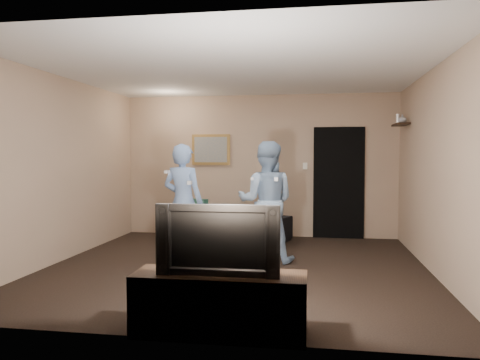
% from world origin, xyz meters
% --- Properties ---
extents(ground, '(5.00, 5.00, 0.00)m').
position_xyz_m(ground, '(0.00, 0.00, 0.00)').
color(ground, black).
rests_on(ground, ground).
extents(ceiling, '(5.00, 5.00, 0.04)m').
position_xyz_m(ceiling, '(0.00, 0.00, 2.60)').
color(ceiling, silver).
rests_on(ceiling, wall_back).
extents(wall_back, '(5.00, 0.04, 2.60)m').
position_xyz_m(wall_back, '(0.00, 2.50, 1.30)').
color(wall_back, tan).
rests_on(wall_back, ground).
extents(wall_front, '(5.00, 0.04, 2.60)m').
position_xyz_m(wall_front, '(0.00, -2.50, 1.30)').
color(wall_front, tan).
rests_on(wall_front, ground).
extents(wall_left, '(0.04, 5.00, 2.60)m').
position_xyz_m(wall_left, '(-2.50, 0.00, 1.30)').
color(wall_left, tan).
rests_on(wall_left, ground).
extents(wall_right, '(0.04, 5.00, 2.60)m').
position_xyz_m(wall_right, '(2.50, 0.00, 1.30)').
color(wall_right, tan).
rests_on(wall_right, ground).
extents(sofa, '(2.30, 1.48, 0.63)m').
position_xyz_m(sofa, '(-0.50, 2.08, 0.31)').
color(sofa, black).
rests_on(sofa, ground).
extents(throw_pillow, '(0.47, 0.29, 0.45)m').
position_xyz_m(throw_pillow, '(-1.10, 2.08, 0.48)').
color(throw_pillow, '#17463B').
rests_on(throw_pillow, sofa).
extents(painting_frame, '(0.72, 0.05, 0.57)m').
position_xyz_m(painting_frame, '(-0.90, 2.48, 1.60)').
color(painting_frame, olive).
rests_on(painting_frame, wall_back).
extents(painting_canvas, '(0.62, 0.01, 0.47)m').
position_xyz_m(painting_canvas, '(-0.90, 2.45, 1.60)').
color(painting_canvas, slate).
rests_on(painting_canvas, painting_frame).
extents(doorway, '(0.90, 0.06, 2.00)m').
position_xyz_m(doorway, '(1.45, 2.47, 1.00)').
color(doorway, black).
rests_on(doorway, ground).
extents(light_switch, '(0.08, 0.02, 0.12)m').
position_xyz_m(light_switch, '(0.85, 2.48, 1.30)').
color(light_switch, silver).
rests_on(light_switch, wall_back).
extents(wall_shelf, '(0.20, 0.60, 0.03)m').
position_xyz_m(wall_shelf, '(2.39, 1.80, 1.99)').
color(wall_shelf, black).
rests_on(wall_shelf, wall_right).
extents(shelf_vase, '(0.14, 0.14, 0.14)m').
position_xyz_m(shelf_vase, '(2.39, 1.67, 2.07)').
color(shelf_vase, '#A3A3A7').
rests_on(shelf_vase, wall_shelf).
extents(shelf_figurine, '(0.06, 0.06, 0.18)m').
position_xyz_m(shelf_figurine, '(2.39, 2.07, 2.09)').
color(shelf_figurine, white).
rests_on(shelf_figurine, wall_shelf).
extents(tv_console, '(1.45, 0.48, 0.52)m').
position_xyz_m(tv_console, '(0.25, -2.32, 0.25)').
color(tv_console, black).
rests_on(tv_console, ground).
extents(television, '(1.02, 0.15, 0.59)m').
position_xyz_m(television, '(0.25, -2.32, 0.80)').
color(television, black).
rests_on(television, tv_console).
extents(wii_player_left, '(0.67, 0.55, 1.65)m').
position_xyz_m(wii_player_left, '(-0.82, 0.31, 0.83)').
color(wii_player_left, '#7698CD').
rests_on(wii_player_left, ground).
extents(wii_player_right, '(0.84, 0.66, 1.69)m').
position_xyz_m(wii_player_right, '(0.35, 0.41, 0.84)').
color(wii_player_right, '#85A2C1').
rests_on(wii_player_right, ground).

